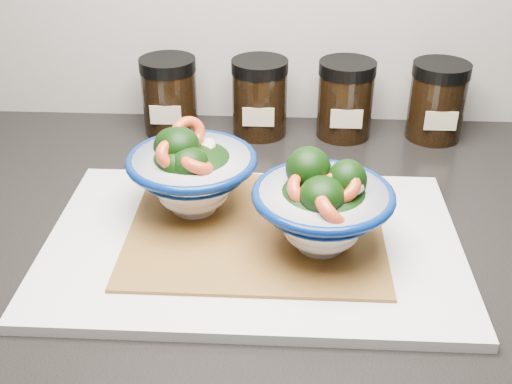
# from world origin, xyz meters

# --- Properties ---
(countertop) EXTENTS (3.50, 0.60, 0.04)m
(countertop) POSITION_xyz_m (0.00, 1.45, 0.88)
(countertop) COLOR black
(countertop) RESTS_ON cabinet
(cutting_board) EXTENTS (0.45, 0.30, 0.01)m
(cutting_board) POSITION_xyz_m (0.00, 1.39, 0.91)
(cutting_board) COLOR silver
(cutting_board) RESTS_ON countertop
(bamboo_mat) EXTENTS (0.28, 0.24, 0.00)m
(bamboo_mat) POSITION_xyz_m (0.01, 1.41, 0.91)
(bamboo_mat) COLOR olive
(bamboo_mat) RESTS_ON cutting_board
(bowl_left) EXTENTS (0.15, 0.15, 0.12)m
(bowl_left) POSITION_xyz_m (-0.07, 1.45, 0.96)
(bowl_left) COLOR white
(bowl_left) RESTS_ON bamboo_mat
(bowl_right) EXTENTS (0.15, 0.15, 0.11)m
(bowl_right) POSITION_xyz_m (0.08, 1.38, 0.96)
(bowl_right) COLOR white
(bowl_right) RESTS_ON bamboo_mat
(spice_jar_a) EXTENTS (0.08, 0.08, 0.11)m
(spice_jar_a) POSITION_xyz_m (-0.14, 1.69, 0.96)
(spice_jar_a) COLOR black
(spice_jar_a) RESTS_ON countertop
(spice_jar_b) EXTENTS (0.08, 0.08, 0.11)m
(spice_jar_b) POSITION_xyz_m (-0.00, 1.69, 0.96)
(spice_jar_b) COLOR black
(spice_jar_b) RESTS_ON countertop
(spice_jar_c) EXTENTS (0.08, 0.08, 0.11)m
(spice_jar_c) POSITION_xyz_m (0.12, 1.69, 0.96)
(spice_jar_c) COLOR black
(spice_jar_c) RESTS_ON countertop
(spice_jar_d) EXTENTS (0.08, 0.08, 0.11)m
(spice_jar_d) POSITION_xyz_m (0.25, 1.69, 0.96)
(spice_jar_d) COLOR black
(spice_jar_d) RESTS_ON countertop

